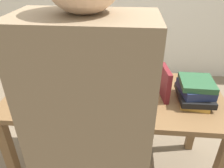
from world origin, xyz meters
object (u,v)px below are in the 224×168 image
(coffee_mug, at_px, (76,81))
(book_stack_tall, at_px, (195,91))
(reading_lamp, at_px, (61,33))
(pencil, at_px, (99,113))
(book_standing_upright, at_px, (165,83))
(open_book, at_px, (110,93))

(coffee_mug, bearing_deg, book_stack_tall, -8.64)
(reading_lamp, xyz_separation_m, coffee_mug, (0.09, -0.08, -0.32))
(book_stack_tall, bearing_deg, pencil, -162.35)
(book_stack_tall, height_order, coffee_mug, book_stack_tall)
(book_standing_upright, xyz_separation_m, reading_lamp, (-0.70, 0.17, 0.26))
(open_book, xyz_separation_m, book_stack_tall, (0.54, -0.01, 0.05))
(book_standing_upright, height_order, pencil, book_standing_upright)
(book_stack_tall, relative_size, reading_lamp, 0.56)
(reading_lamp, xyz_separation_m, pencil, (0.30, -0.39, -0.36))
(coffee_mug, bearing_deg, reading_lamp, 137.93)
(book_stack_tall, relative_size, book_standing_upright, 1.31)
(book_stack_tall, xyz_separation_m, reading_lamp, (-0.89, 0.21, 0.29))
(book_standing_upright, distance_m, coffee_mug, 0.62)
(coffee_mug, distance_m, pencil, 0.38)
(book_stack_tall, xyz_separation_m, coffee_mug, (-0.80, 0.12, -0.03))
(open_book, height_order, pencil, open_book)
(coffee_mug, bearing_deg, book_standing_upright, -8.01)
(reading_lamp, distance_m, pencil, 0.61)
(open_book, relative_size, coffee_mug, 4.05)
(pencil, bearing_deg, reading_lamp, 127.74)
(reading_lamp, height_order, coffee_mug, reading_lamp)
(open_book, relative_size, book_standing_upright, 2.29)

